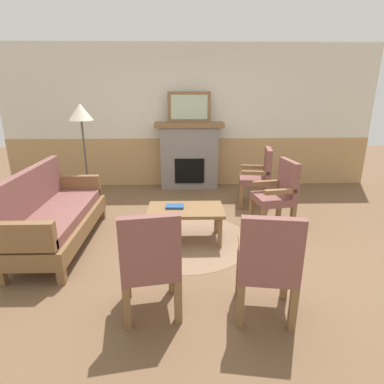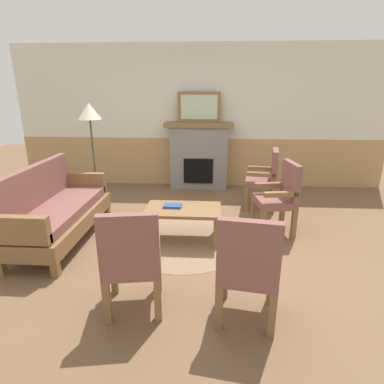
# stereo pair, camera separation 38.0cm
# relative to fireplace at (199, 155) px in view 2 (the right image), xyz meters

# --- Properties ---
(ground_plane) EXTENTS (14.00, 14.00, 0.00)m
(ground_plane) POSITION_rel_fireplace_xyz_m (0.00, -2.35, -0.65)
(ground_plane) COLOR brown
(wall_back) EXTENTS (7.20, 0.14, 2.70)m
(wall_back) POSITION_rel_fireplace_xyz_m (0.00, 0.25, 0.66)
(wall_back) COLOR silver
(wall_back) RESTS_ON ground_plane
(fireplace) EXTENTS (1.30, 0.44, 1.28)m
(fireplace) POSITION_rel_fireplace_xyz_m (0.00, 0.00, 0.00)
(fireplace) COLOR gray
(fireplace) RESTS_ON ground_plane
(framed_picture) EXTENTS (0.80, 0.04, 0.56)m
(framed_picture) POSITION_rel_fireplace_xyz_m (0.00, 0.00, 0.91)
(framed_picture) COLOR brown
(framed_picture) RESTS_ON fireplace
(couch) EXTENTS (0.70, 1.80, 0.98)m
(couch) POSITION_rel_fireplace_xyz_m (-1.71, -2.43, -0.26)
(couch) COLOR brown
(couch) RESTS_ON ground_plane
(coffee_table) EXTENTS (0.96, 0.56, 0.44)m
(coffee_table) POSITION_rel_fireplace_xyz_m (-0.09, -2.33, -0.27)
(coffee_table) COLOR brown
(coffee_table) RESTS_ON ground_plane
(round_rug) EXTENTS (1.69, 1.69, 0.01)m
(round_rug) POSITION_rel_fireplace_xyz_m (-0.09, -2.33, -0.65)
(round_rug) COLOR #896B51
(round_rug) RESTS_ON ground_plane
(book_on_table) EXTENTS (0.23, 0.16, 0.03)m
(book_on_table) POSITION_rel_fireplace_xyz_m (-0.23, -2.29, -0.20)
(book_on_table) COLOR navy
(book_on_table) RESTS_ON coffee_table
(armchair_near_fireplace) EXTENTS (0.55, 0.55, 0.98)m
(armchair_near_fireplace) POSITION_rel_fireplace_xyz_m (1.18, -2.01, -0.11)
(armchair_near_fireplace) COLOR brown
(armchair_near_fireplace) RESTS_ON ground_plane
(armchair_by_window_left) EXTENTS (0.55, 0.55, 0.98)m
(armchair_by_window_left) POSITION_rel_fireplace_xyz_m (1.13, -1.08, -0.11)
(armchair_by_window_left) COLOR brown
(armchair_by_window_left) RESTS_ON ground_plane
(armchair_front_left) EXTENTS (0.54, 0.54, 0.98)m
(armchair_front_left) POSITION_rel_fireplace_xyz_m (0.58, -3.81, -0.11)
(armchair_front_left) COLOR brown
(armchair_front_left) RESTS_ON ground_plane
(armchair_front_center) EXTENTS (0.55, 0.55, 0.98)m
(armchair_front_center) POSITION_rel_fireplace_xyz_m (-0.39, -3.75, -0.11)
(armchair_front_center) COLOR brown
(armchair_front_center) RESTS_ON ground_plane
(floor_lamp_by_couch) EXTENTS (0.36, 0.36, 1.68)m
(floor_lamp_by_couch) POSITION_rel_fireplace_xyz_m (-1.66, -1.14, 0.80)
(floor_lamp_by_couch) COLOR #332D28
(floor_lamp_by_couch) RESTS_ON ground_plane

